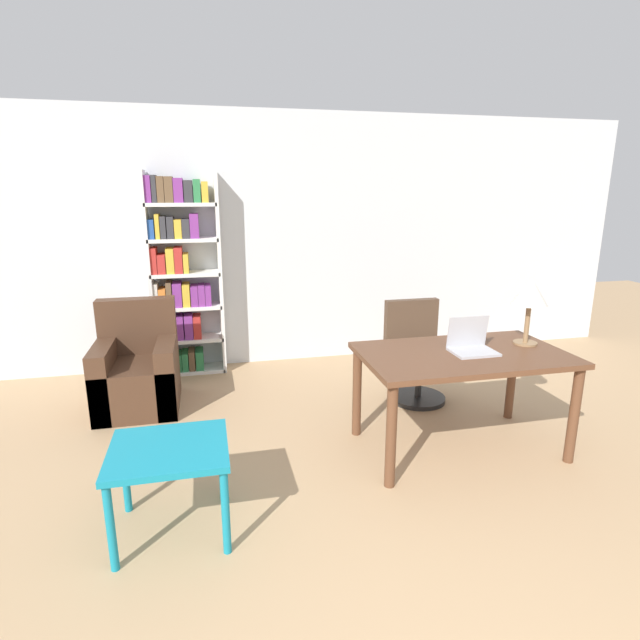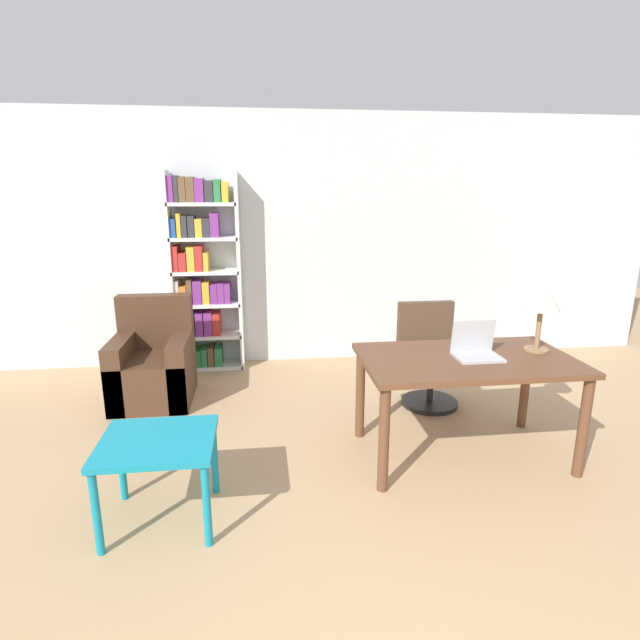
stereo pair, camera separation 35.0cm
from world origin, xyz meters
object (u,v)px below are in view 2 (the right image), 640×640
Objects in this scene: laptop at (476,349)px; bookshelf at (201,275)px; desk at (466,371)px; side_table_blue at (158,451)px; table_lamp at (542,299)px; armchair at (154,367)px; office_chair at (429,358)px.

laptop is 3.00m from bookshelf.
desk is 2.32× the size of side_table_blue.
table_lamp is at bearing -38.39° from bookshelf.
desk is 2.98m from bookshelf.
side_table_blue is 0.68× the size of armchair.
bookshelf reaches higher than side_table_blue.
armchair is 1.15m from bookshelf.
office_chair is 2.57m from side_table_blue.
desk is at bearing -177.26° from laptop.
side_table_blue is (-2.10, -1.47, 0.03)m from office_chair.
side_table_blue is at bearing -90.00° from bookshelf.
office_chair is 2.49m from bookshelf.
bookshelf is at bearing 133.55° from desk.
table_lamp reaches higher than office_chair.
bookshelf is at bearing 150.58° from office_chair.
office_chair is 2.52m from armchair.
armchair is at bearing 157.39° from table_lamp.
office_chair is 1.42× the size of side_table_blue.
laptop is 0.15× the size of bookshelf.
armchair is (-2.98, 1.24, -0.83)m from table_lamp.
desk is 1.63× the size of office_chair.
desk is 2.11m from side_table_blue.
office_chair reaches higher than desk.
desk is 1.58× the size of armchair.
laptop reaches higher than side_table_blue.
office_chair is at bearing 34.91° from side_table_blue.
side_table_blue is (-2.03, -0.52, -0.20)m from desk.
office_chair is at bearing -29.42° from bookshelf.
desk is at bearing -94.21° from office_chair.
office_chair is at bearing -8.50° from armchair.
side_table_blue is 1.89m from armchair.
table_lamp is at bearing -60.57° from office_chair.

